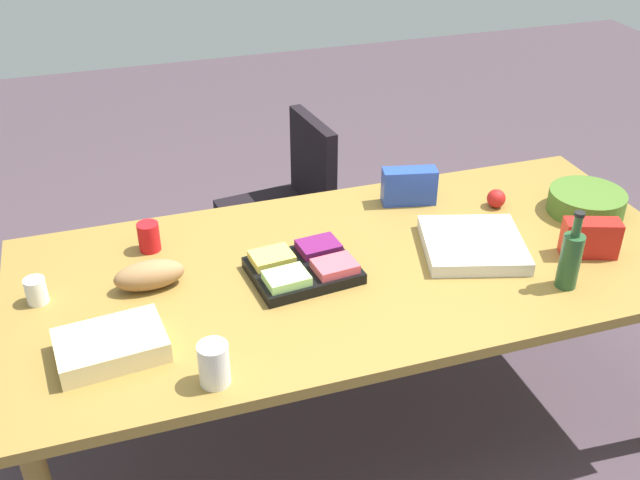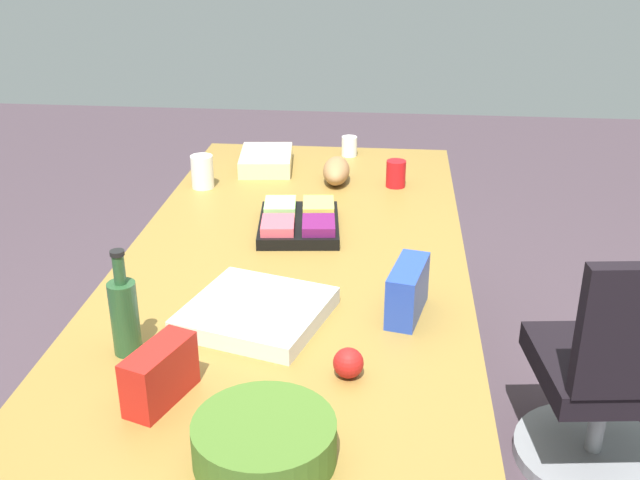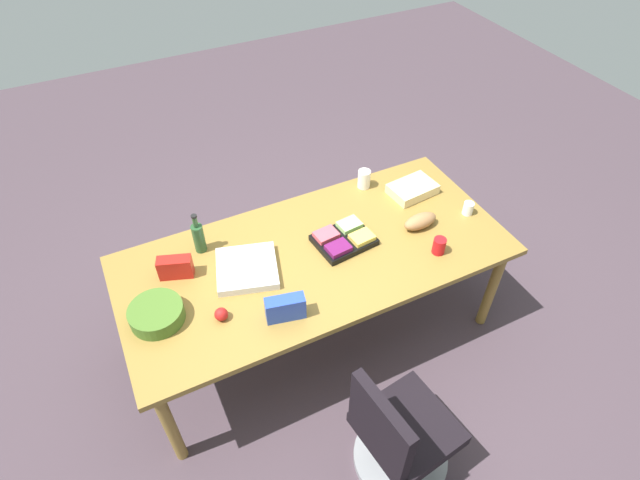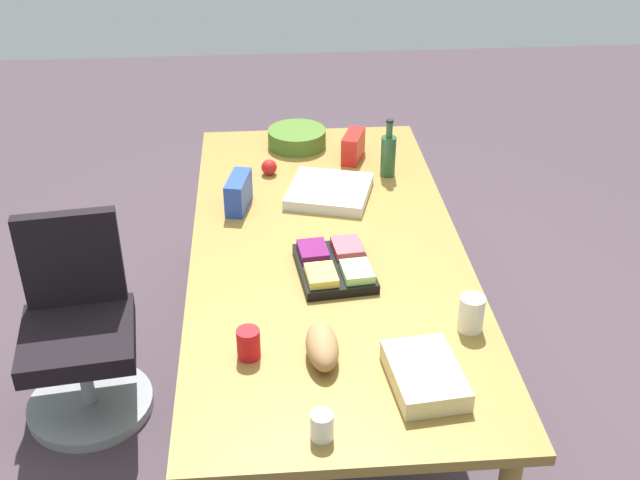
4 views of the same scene
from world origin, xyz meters
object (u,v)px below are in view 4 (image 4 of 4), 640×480
Objects in this scene: fruit_platter at (334,266)px; chip_bag_red at (353,146)px; sheet_cake at (425,375)px; bread_loaf at (322,346)px; apple_red at (269,167)px; office_chair at (81,342)px; pizza_box at (329,191)px; conference_table at (327,259)px; paper_cup at (322,426)px; chip_bag_blue at (238,193)px; mayo_jar at (471,314)px; wine_bottle at (388,154)px; salad_bowl at (297,138)px; red_solo_cup at (248,344)px.

chip_bag_red reaches higher than fruit_platter.
sheet_cake is 0.36m from bread_loaf.
office_chair is at bearing 127.97° from apple_red.
fruit_platter is (-0.64, 0.04, 0.01)m from pizza_box.
conference_table is 27.21× the size of paper_cup.
sheet_cake reaches higher than pizza_box.
bread_loaf is (0.15, 0.32, 0.02)m from sheet_cake.
chip_bag_blue is at bearing 116.49° from pizza_box.
sheet_cake is at bearing -124.05° from office_chair.
chip_bag_blue is at bearing 26.08° from sheet_cake.
pizza_box is at bearing -69.58° from office_chair.
bread_loaf is at bearing 102.45° from mayo_jar.
sheet_cake is 1.52m from wine_bottle.
salad_bowl reaches higher than conference_table.
apple_red is (0.67, -0.86, 0.49)m from office_chair.
bread_loaf is at bearing -96.58° from red_solo_cup.
mayo_jar is (-0.61, -0.46, 0.13)m from conference_table.
pizza_box is 0.65m from fruit_platter.
office_chair is 4.50× the size of chip_bag_red.
office_chair is 1.61m from chip_bag_red.
chip_bag_red is at bearing -5.51° from pizza_box.
wine_bottle is (0.62, -1.44, 0.57)m from office_chair.
bread_loaf is at bearing -174.24° from apple_red.
red_solo_cup reaches higher than sheet_cake.
salad_bowl reaches higher than pizza_box.
chip_bag_blue reaches higher than paper_cup.
mayo_jar is 1.50× the size of paper_cup.
mayo_jar is (-0.62, -1.54, 0.52)m from office_chair.
chip_bag_red is (0.46, -0.57, -0.00)m from chip_bag_blue.
office_chair is 2.98× the size of salad_bowl.
bread_loaf is at bearing 64.30° from sheet_cake.
wine_bottle is 1.20× the size of bread_loaf.
office_chair is 9.99× the size of paper_cup.
pizza_box is 0.93× the size of fruit_platter.
conference_table is at bearing -176.00° from salad_bowl.
conference_table is at bearing -5.86° from paper_cup.
sheet_cake is at bearing -115.70° from bread_loaf.
salad_bowl is (1.71, -0.26, -0.01)m from red_solo_cup.
conference_table is 10.20× the size of bread_loaf.
fruit_platter reaches higher than conference_table.
chip_bag_red is (1.52, -0.53, 0.02)m from red_solo_cup.
fruit_platter is at bearing 157.97° from wine_bottle.
salad_bowl reaches higher than fruit_platter.
sheet_cake is 1.33× the size of bread_loaf.
sheet_cake is at bearing -153.92° from chip_bag_blue.
mayo_jar is (0.27, -0.22, 0.03)m from sheet_cake.
bread_loaf is 1.73m from salad_bowl.
sheet_cake is 2.37× the size of mayo_jar.
pizza_box is at bearing -6.37° from bread_loaf.
apple_red is 0.56× the size of mayo_jar.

